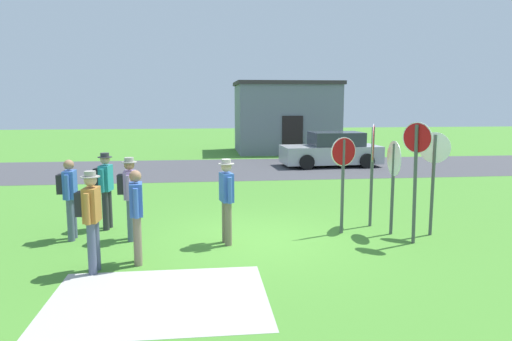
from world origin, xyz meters
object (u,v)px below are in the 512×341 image
at_px(stop_sign_nearest, 393,171).
at_px(stop_sign_leaning_right, 343,170).
at_px(stop_sign_far_back, 373,156).
at_px(stop_sign_tallest, 434,167).
at_px(parked_car_on_street, 332,151).
at_px(person_in_teal, 129,192).
at_px(person_on_left, 105,185).
at_px(person_with_sunhat, 69,194).
at_px(person_in_blue, 227,196).
at_px(person_in_dark_shirt, 91,214).
at_px(stop_sign_rear_right, 416,164).
at_px(person_near_signs, 137,212).

xyz_separation_m(stop_sign_nearest, stop_sign_leaning_right, (-1.05, 0.19, 0.02)).
xyz_separation_m(stop_sign_far_back, stop_sign_tallest, (1.04, -0.86, -0.14)).
distance_m(parked_car_on_street, person_in_teal, 12.69).
distance_m(parked_car_on_street, person_on_left, 12.35).
height_order(stop_sign_far_back, stop_sign_leaning_right, stop_sign_far_back).
height_order(stop_sign_nearest, person_with_sunhat, stop_sign_nearest).
height_order(parked_car_on_street, person_with_sunhat, person_with_sunhat).
distance_m(stop_sign_nearest, person_in_blue, 3.63).
distance_m(person_on_left, person_in_dark_shirt, 2.80).
distance_m(stop_sign_tallest, person_on_left, 7.21).
bearing_deg(stop_sign_tallest, person_with_sunhat, 176.01).
distance_m(stop_sign_rear_right, person_in_blue, 3.84).
distance_m(stop_sign_leaning_right, person_near_signs, 4.46).
bearing_deg(person_on_left, stop_sign_rear_right, -16.28).
relative_size(person_near_signs, person_in_dark_shirt, 0.97).
height_order(person_near_signs, person_on_left, person_on_left).
relative_size(stop_sign_nearest, person_with_sunhat, 1.21).
relative_size(stop_sign_tallest, person_in_blue, 1.28).
distance_m(person_near_signs, person_with_sunhat, 2.29).
bearing_deg(stop_sign_tallest, stop_sign_leaning_right, 169.37).
xyz_separation_m(person_near_signs, person_on_left, (-1.01, 2.43, 0.06)).
distance_m(stop_sign_nearest, person_on_left, 6.37).
distance_m(stop_sign_rear_right, person_in_dark_shirt, 6.20).
xyz_separation_m(parked_car_on_street, person_in_blue, (-5.24, -10.93, 0.30)).
bearing_deg(stop_sign_far_back, person_on_left, 175.71).
xyz_separation_m(stop_sign_tallest, stop_sign_rear_right, (-0.67, -0.56, 0.14)).
bearing_deg(person_on_left, person_in_blue, -28.57).
bearing_deg(person_with_sunhat, person_on_left, 53.67).
height_order(stop_sign_leaning_right, person_on_left, stop_sign_leaning_right).
bearing_deg(person_in_teal, person_with_sunhat, 172.32).
bearing_deg(stop_sign_nearest, stop_sign_tallest, -10.83).
distance_m(stop_sign_tallest, person_with_sunhat, 7.68).
xyz_separation_m(stop_sign_rear_right, person_in_dark_shirt, (-6.10, -0.91, -0.63)).
bearing_deg(stop_sign_far_back, stop_sign_leaning_right, -148.84).
xyz_separation_m(stop_sign_tallest, person_on_left, (-7.08, 1.31, -0.49)).
bearing_deg(person_near_signs, person_with_sunhat, 133.75).
height_order(person_near_signs, person_with_sunhat, same).
distance_m(stop_sign_far_back, stop_sign_leaning_right, 1.01).
xyz_separation_m(stop_sign_rear_right, person_on_left, (-6.41, 1.87, -0.63)).
bearing_deg(stop_sign_rear_right, person_in_teal, 170.84).
distance_m(stop_sign_leaning_right, person_on_left, 5.30).
bearing_deg(stop_sign_nearest, person_in_dark_shirt, -164.72).
distance_m(stop_sign_nearest, stop_sign_far_back, 0.78).
bearing_deg(person_with_sunhat, stop_sign_nearest, -3.16).
height_order(person_in_dark_shirt, person_with_sunhat, person_in_dark_shirt).
bearing_deg(person_on_left, person_near_signs, -67.42).
bearing_deg(person_in_dark_shirt, person_with_sunhat, 113.82).
bearing_deg(person_in_dark_shirt, stop_sign_rear_right, 8.47).
bearing_deg(stop_sign_tallest, person_in_blue, -178.29).
xyz_separation_m(person_on_left, person_with_sunhat, (-0.57, -0.78, -0.03)).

